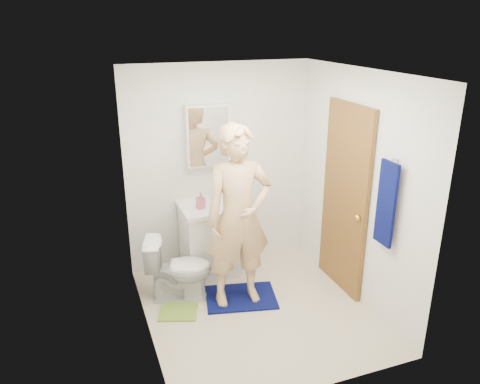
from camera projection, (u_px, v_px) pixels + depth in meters
name	position (u px, v px, depth m)	size (l,w,h in m)	color
floor	(256.00, 310.00, 4.86)	(2.20, 2.40, 0.02)	beige
ceiling	(260.00, 71.00, 4.02)	(2.20, 2.40, 0.02)	white
wall_back	(219.00, 167.00, 5.50)	(2.20, 0.02, 2.40)	white
wall_front	(321.00, 259.00, 3.37)	(2.20, 0.02, 2.40)	white
wall_left	(140.00, 218.00, 4.08)	(0.02, 2.40, 2.40)	white
wall_right	(358.00, 188.00, 4.80)	(0.02, 2.40, 2.40)	white
vanity_cabinet	(215.00, 240.00, 5.47)	(0.75, 0.55, 0.80)	white
countertop	(215.00, 206.00, 5.32)	(0.79, 0.59, 0.05)	white
sink_basin	(215.00, 205.00, 5.32)	(0.40, 0.40, 0.03)	white
faucet	(210.00, 194.00, 5.45)	(0.03, 0.03, 0.12)	silver
medicine_cabinet	(207.00, 136.00, 5.25)	(0.50, 0.12, 0.70)	white
mirror_panel	(209.00, 137.00, 5.20)	(0.46, 0.01, 0.66)	white
door	(345.00, 200.00, 4.98)	(0.05, 0.80, 2.05)	brown
door_knob	(358.00, 218.00, 4.71)	(0.07, 0.07, 0.07)	gold
towel	(386.00, 204.00, 4.25)	(0.03, 0.24, 0.80)	#080E4E
towel_hook	(395.00, 159.00, 4.12)	(0.02, 0.02, 0.06)	silver
toilet	(179.00, 269.00, 4.95)	(0.39, 0.68, 0.70)	white
bath_mat	(241.00, 297.00, 5.04)	(0.75, 0.53, 0.02)	#080E4E
green_rug	(178.00, 312.00, 4.79)	(0.38, 0.32, 0.02)	#79A537
soap_dispenser	(201.00, 201.00, 5.18)	(0.08, 0.09, 0.19)	#C95E77
toothbrush_cup	(230.00, 194.00, 5.50)	(0.11, 0.11, 0.09)	#853C84
man	(238.00, 217.00, 4.67)	(0.69, 0.45, 1.89)	#DBAE7B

